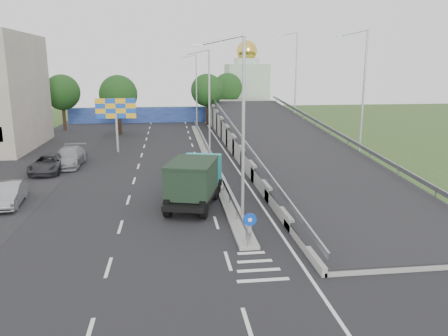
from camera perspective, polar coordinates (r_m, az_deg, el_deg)
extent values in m
plane|color=#2D4C1E|center=(19.55, 4.50, -13.12)|extent=(160.00, 160.00, 0.00)
cube|color=black|center=(38.14, -5.98, -0.01)|extent=(26.00, 90.00, 0.04)
cube|color=black|center=(40.09, -24.89, -0.54)|extent=(8.00, 90.00, 0.05)
cube|color=gray|center=(42.18, -2.03, 1.46)|extent=(1.00, 44.00, 0.20)
cube|color=gray|center=(44.58, 13.95, 4.65)|extent=(0.10, 50.00, 0.32)
cube|color=gray|center=(42.12, 1.75, 4.56)|extent=(0.10, 50.00, 0.32)
cube|color=gray|center=(42.06, -2.04, 2.33)|extent=(0.08, 44.00, 0.32)
cylinder|color=gray|center=(42.10, -2.03, 1.99)|extent=(0.09, 0.09, 0.60)
cylinder|color=black|center=(21.19, 3.34, -8.58)|extent=(0.20, 0.20, 1.20)
cylinder|color=#0C3FBF|center=(20.85, 3.41, -6.75)|extent=(0.64, 0.05, 0.64)
cylinder|color=white|center=(20.83, 3.42, -6.78)|extent=(0.20, 0.03, 0.20)
cylinder|color=#B2B5B7|center=(23.73, 2.53, 4.80)|extent=(0.18, 0.18, 10.00)
cylinder|color=#B2B5B7|center=(23.35, -0.37, 16.37)|extent=(2.57, 0.12, 0.66)
cube|color=#B2B5B7|center=(23.22, -3.43, 15.74)|extent=(0.50, 0.18, 0.12)
cylinder|color=#B2B5B7|center=(43.47, -1.93, 8.60)|extent=(0.18, 0.18, 10.00)
cylinder|color=#B2B5B7|center=(43.26, -3.61, 14.86)|extent=(2.57, 0.12, 0.66)
cube|color=#B2B5B7|center=(43.19, -5.25, 14.50)|extent=(0.50, 0.18, 0.12)
cylinder|color=#B2B5B7|center=(63.37, -3.61, 10.01)|extent=(0.18, 0.18, 10.00)
cylinder|color=#B2B5B7|center=(63.22, -4.80, 14.29)|extent=(2.57, 0.12, 0.66)
cube|color=#B2B5B7|center=(63.18, -5.91, 14.04)|extent=(0.50, 0.18, 0.12)
cube|color=navy|center=(69.55, -7.45, 6.90)|extent=(30.00, 0.50, 2.40)
cube|color=#B2CCAD|center=(78.46, 2.93, 10.11)|extent=(7.00, 7.00, 9.00)
cylinder|color=#B2CCAD|center=(78.35, 2.97, 13.76)|extent=(4.40, 4.40, 1.00)
sphere|color=gold|center=(78.39, 2.99, 15.00)|extent=(3.60, 3.60, 3.60)
cone|color=gold|center=(78.48, 3.01, 16.46)|extent=(0.30, 0.30, 1.20)
cylinder|color=#B2B5B7|center=(45.94, -13.79, 4.46)|extent=(0.24, 0.24, 4.00)
cube|color=yellow|center=(45.65, -13.97, 7.56)|extent=(4.00, 0.20, 2.00)
cylinder|color=black|center=(57.88, -13.47, 6.20)|extent=(0.44, 0.44, 4.00)
sphere|color=black|center=(57.60, -13.64, 9.36)|extent=(4.80, 4.80, 4.80)
cylinder|color=black|center=(65.73, -2.19, 7.34)|extent=(0.44, 0.44, 4.00)
sphere|color=black|center=(65.48, -2.22, 10.13)|extent=(4.80, 4.80, 4.80)
cylinder|color=black|center=(64.13, -20.16, 6.41)|extent=(0.44, 0.44, 4.00)
sphere|color=black|center=(63.87, -20.39, 9.25)|extent=(4.80, 4.80, 4.80)
cylinder|color=black|center=(73.09, 0.48, 7.94)|extent=(0.44, 0.44, 4.00)
sphere|color=black|center=(72.87, 0.48, 10.44)|extent=(4.80, 4.80, 4.80)
cylinder|color=black|center=(30.20, -4.94, -2.37)|extent=(0.68, 1.23, 1.17)
cylinder|color=black|center=(29.79, -0.94, -2.54)|extent=(0.68, 1.23, 1.17)
cylinder|color=black|center=(29.30, -5.37, -2.86)|extent=(0.68, 1.23, 1.17)
cylinder|color=black|center=(28.88, -1.25, -3.05)|extent=(0.68, 1.23, 1.17)
cylinder|color=black|center=(25.85, -7.33, -5.11)|extent=(0.68, 1.23, 1.17)
cylinder|color=black|center=(25.37, -2.67, -5.37)|extent=(0.68, 1.23, 1.17)
cube|color=black|center=(27.83, -3.86, -3.36)|extent=(4.14, 7.03, 0.32)
cube|color=#0A6F71|center=(29.92, -2.88, -0.05)|extent=(2.82, 2.30, 1.81)
cube|color=black|center=(30.61, -2.59, 1.17)|extent=(1.97, 0.61, 0.75)
cube|color=black|center=(31.06, -2.53, -1.69)|extent=(2.41, 0.81, 0.53)
cube|color=black|center=(26.91, -4.19, -1.35)|extent=(3.56, 4.59, 1.92)
cube|color=black|center=(26.68, -4.22, 0.76)|extent=(3.69, 4.72, 0.13)
imported|color=gray|center=(30.88, -26.33, -3.09)|extent=(1.98, 4.58, 1.47)
imported|color=#2B2B2F|center=(39.15, -21.95, 0.52)|extent=(2.43, 5.24, 1.46)
imported|color=gray|center=(40.92, -19.57, 1.38)|extent=(2.43, 5.77, 1.66)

